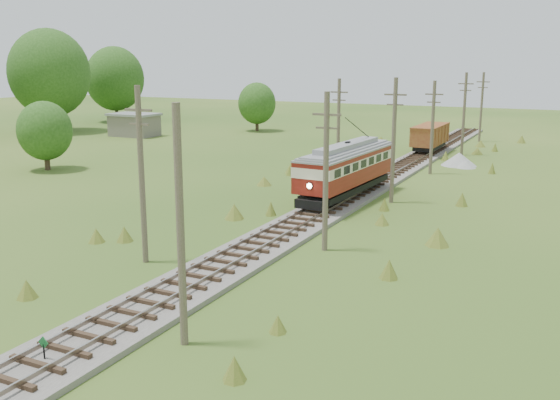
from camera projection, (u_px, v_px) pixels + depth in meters
The scene contains 19 objects.
ground at pixel (14, 387), 19.88m from camera, with size 260.00×260.00×0.00m, color #284F17.
railbed_main at pixel (363, 189), 49.55m from camera, with size 3.60×96.00×0.57m.
switch_marker at pixel (44, 348), 21.14m from camera, with size 0.45×0.06×1.08m.
streetcar at pixel (347, 166), 45.71m from camera, with size 3.52×12.41×5.63m.
gondola at pixel (430, 136), 68.77m from camera, with size 2.61×7.98×2.65m.
gravel_pile at pixel (460, 160), 61.15m from camera, with size 3.56×3.77×1.29m.
utility_pole_r_1 at pixel (180, 228), 21.94m from camera, with size 0.30×0.30×8.80m.
utility_pole_r_2 at pixel (326, 171), 33.20m from camera, with size 1.60×0.30×8.60m.
utility_pole_r_3 at pixel (394, 140), 44.56m from camera, with size 1.60×0.30×9.00m.
utility_pole_r_4 at pixel (432, 127), 56.08m from camera, with size 1.60×0.30×8.40m.
utility_pole_r_5 at pixel (464, 113), 67.21m from camera, with size 1.60×0.30×8.90m.
utility_pole_r_6 at pixel (482, 106), 78.67m from camera, with size 1.60×0.30×8.70m.
utility_pole_l_a at pixel (141, 174), 31.17m from camera, with size 1.60×0.30×9.00m.
utility_pole_l_b at pixel (338, 126), 55.81m from camera, with size 1.60×0.30×8.60m.
tree_left_4 at pixel (49, 73), 88.65m from camera, with size 11.34×11.34×14.61m.
tree_left_5 at pixel (115, 79), 103.77m from camera, with size 9.66×9.66×12.44m.
tree_mid_a at pixel (257, 103), 90.56m from camera, with size 5.46×5.46×7.03m.
tree_mid_c at pixel (45, 131), 58.29m from camera, with size 5.04×5.04×6.49m.
shed at pixel (134, 125), 84.94m from camera, with size 6.40×4.40×3.10m.
Camera 1 is at (15.66, -12.41, 10.20)m, focal length 40.00 mm.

